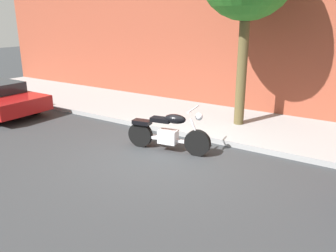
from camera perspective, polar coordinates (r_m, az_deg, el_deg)
ground_plane at (r=7.98m, az=-0.93°, el=-5.14°), size 60.00×60.00×0.00m
sidewalk at (r=10.48m, az=8.51°, el=0.65°), size 23.35×3.17×0.14m
motorcycle at (r=8.22m, az=0.01°, el=-1.12°), size 2.07×0.72×1.11m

